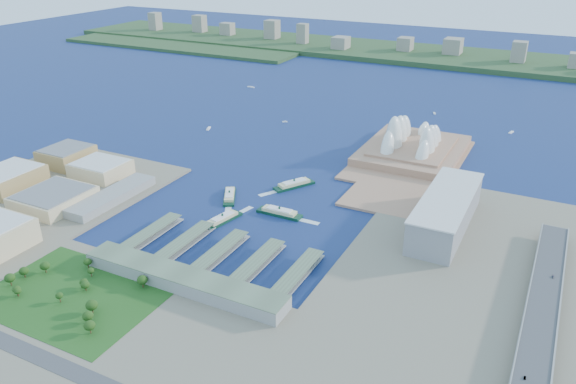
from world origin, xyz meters
The scene contains 25 objects.
ground centered at (0.00, 0.00, 0.00)m, with size 3000.00×3000.00×0.00m, color #0F1D48.
west_land centered at (-250.00, -105.00, 1.50)m, with size 220.00×390.00×3.00m, color #786F5C.
south_land centered at (0.00, -210.00, 1.50)m, with size 720.00×180.00×3.00m, color #786F5C.
east_land centered at (240.00, -50.00, 1.50)m, with size 240.00×500.00×3.00m, color #786F5C.
peninsula centered at (107.50, 260.00, 1.50)m, with size 135.00×220.00×3.00m, color #A6775B.
far_shore centered at (0.00, 980.00, 6.00)m, with size 2200.00×260.00×12.00m, color #2D4926.
opera_house centered at (105.00, 280.00, 32.00)m, with size 134.00×180.00×58.00m, color white, non-canonical shape.
toaster_building centered at (195.00, 80.00, 20.50)m, with size 45.00×155.00×35.00m, color gray.
expressway centered at (300.00, -60.00, 8.93)m, with size 26.00×340.00×11.85m, color gray, non-canonical shape.
west_buildings centered at (-250.00, -70.00, 16.50)m, with size 200.00×280.00×27.00m, color #A38551, non-canonical shape.
ferry_wharves centered at (14.00, -75.00, 4.65)m, with size 184.00×90.00×9.30m, color #54654C, non-canonical shape.
terminal_building centered at (15.00, -135.00, 9.00)m, with size 200.00×28.00×12.00m, color gray.
park centered at (-60.00, -190.00, 11.00)m, with size 150.00×110.00×16.00m, color #194714, non-canonical shape.
far_skyline centered at (0.00, 960.00, 39.50)m, with size 1900.00×140.00×55.00m, color gray, non-canonical shape.
ferry_a centered at (-50.10, 42.69, 4.70)m, with size 12.66×49.72×9.40m, color #0C3320, non-canonical shape.
ferry_b centered at (3.93, 106.77, 5.12)m, with size 13.80×54.20×10.25m, color #0C3320, non-canonical shape.
ferry_c centered at (-24.29, -11.98, 4.77)m, with size 12.85×50.49×9.55m, color #0C3320, non-canonical shape.
ferry_d centered at (23.35, 30.59, 4.96)m, with size 13.34×52.42×9.91m, color #0C3320, non-canonical shape.
boat_a centered at (-219.43, 246.16, 1.54)m, with size 4.00×16.02×3.09m, color white, non-canonical shape.
boat_b centered at (-126.75, 334.55, 1.16)m, with size 3.02×8.62×2.33m, color white, non-canonical shape.
boat_c centered at (217.01, 447.78, 1.47)m, with size 3.80×13.04×2.93m, color white, non-canonical shape.
boat_d centered at (-295.77, 510.42, 1.33)m, with size 3.45×15.77×2.66m, color white, non-canonical shape.
boat_e centered at (83.87, 496.29, 1.30)m, with size 3.37×10.58×2.60m, color white, non-canonical shape.
car_b centered at (296.00, -133.51, 15.44)m, with size 1.25×3.60×1.19m, color slate.
car_c centered at (304.00, 7.06, 15.47)m, with size 1.74×4.27×1.24m, color slate.
Camera 1 is at (285.70, -462.99, 285.55)m, focal length 35.00 mm.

